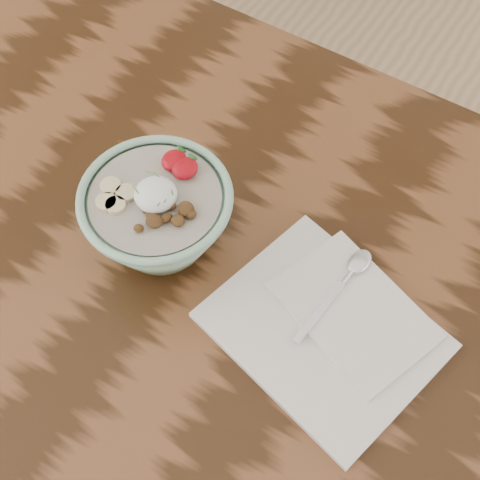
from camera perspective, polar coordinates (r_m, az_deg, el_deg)
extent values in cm
cube|color=#321C0C|center=(96.88, -5.17, -0.56)|extent=(160.00, 90.00, 4.00)
cylinder|color=#4C2D19|center=(176.42, -16.94, 12.85)|extent=(7.00, 7.00, 71.00)
cylinder|color=#94C7A8|center=(94.68, -6.60, 0.07)|extent=(8.89, 8.89, 1.27)
torus|color=#94C7A8|center=(86.04, -7.28, 3.65)|extent=(20.22, 20.22, 1.16)
cylinder|color=#BBAF9B|center=(86.56, -7.24, 3.41)|extent=(17.15, 17.15, 1.06)
ellipsoid|color=white|center=(85.07, -7.21, 3.87)|extent=(5.54, 5.54, 3.04)
ellipsoid|color=#A70711|center=(88.29, -5.65, 6.78)|extent=(3.23, 3.55, 1.78)
cone|color=#286623|center=(88.74, -5.13, 7.53)|extent=(1.40, 1.03, 1.52)
ellipsoid|color=#A70711|center=(87.33, -4.73, 6.12)|extent=(3.33, 3.67, 1.83)
cone|color=#286623|center=(87.80, -4.19, 6.90)|extent=(1.40, 1.03, 1.52)
cylinder|color=beige|center=(86.59, -9.71, 3.97)|extent=(2.63, 2.63, 0.70)
cylinder|color=beige|center=(87.56, -10.99, 4.52)|extent=(2.74, 2.74, 0.70)
cylinder|color=beige|center=(85.73, -10.57, 2.93)|extent=(2.60, 2.60, 0.70)
cylinder|color=beige|center=(86.24, -11.36, 3.20)|extent=(2.69, 2.69, 0.70)
ellipsoid|color=#543618|center=(83.29, -8.63, 1.00)|extent=(1.52, 1.41, 0.94)
ellipsoid|color=#543618|center=(83.15, -5.46, 1.57)|extent=(1.56, 1.19, 1.13)
ellipsoid|color=#543618|center=(83.07, -5.29, 1.68)|extent=(2.45, 2.51, 1.06)
ellipsoid|color=#543618|center=(83.54, -6.29, 1.88)|extent=(1.52, 1.82, 0.99)
ellipsoid|color=#543618|center=(84.62, -7.91, 2.55)|extent=(1.76, 1.78, 0.75)
ellipsoid|color=#543618|center=(83.27, -7.34, 1.62)|extent=(2.90, 2.91, 1.28)
ellipsoid|color=#543618|center=(84.11, -7.56, 2.19)|extent=(1.69, 1.81, 0.90)
ellipsoid|color=#543618|center=(83.62, -4.23, 2.23)|extent=(2.10, 2.10, 1.07)
ellipsoid|color=#543618|center=(83.85, -4.65, 2.66)|extent=(2.69, 2.58, 1.62)
ellipsoid|color=#543618|center=(84.59, -5.95, 2.93)|extent=(1.58, 1.62, 0.98)
cylinder|color=#4F933E|center=(83.52, -6.58, 3.59)|extent=(1.09, 1.29, 0.23)
cylinder|color=#4F933E|center=(85.99, -7.61, 5.70)|extent=(1.58, 0.56, 0.23)
cylinder|color=#4F933E|center=(83.98, -6.38, 4.07)|extent=(0.37, 1.65, 0.24)
cylinder|color=#4F933E|center=(84.17, -5.91, 4.32)|extent=(1.52, 1.25, 0.24)
cylinder|color=#4F933E|center=(83.15, -6.85, 3.17)|extent=(0.19, 1.07, 0.22)
cylinder|color=#4F933E|center=(84.73, -7.51, 4.58)|extent=(1.07, 0.76, 0.22)
cylinder|color=#4F933E|center=(83.36, -6.33, 3.48)|extent=(0.35, 1.12, 0.22)
cylinder|color=#4F933E|center=(84.66, -8.87, 4.23)|extent=(1.48, 0.74, 0.23)
cylinder|color=#4F933E|center=(84.51, -7.26, 4.42)|extent=(1.39, 0.32, 0.23)
cylinder|color=#4F933E|center=(85.61, -7.05, 5.47)|extent=(1.37, 0.62, 0.23)
cube|color=white|center=(88.45, 7.13, -7.68)|extent=(32.25, 28.40, 1.06)
cube|color=white|center=(89.27, 9.69, -5.95)|extent=(23.72, 19.93, 0.64)
cube|color=silver|center=(88.00, 6.80, -6.13)|extent=(2.18, 10.76, 0.33)
cylinder|color=silver|center=(90.78, 9.23, -3.01)|extent=(0.95, 2.85, 0.65)
ellipsoid|color=silver|center=(91.95, 10.16, -1.81)|extent=(3.30, 4.56, 0.89)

